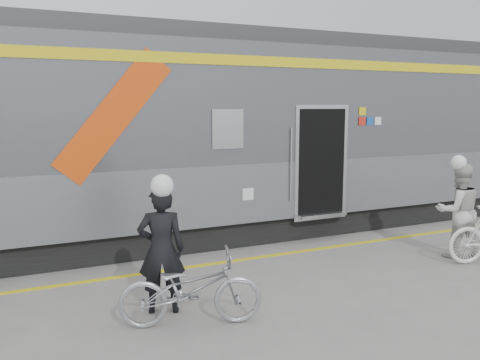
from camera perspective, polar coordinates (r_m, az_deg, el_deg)
ground at (r=7.44m, az=11.10°, el=-12.78°), size 90.00×90.00×0.00m
train at (r=10.37m, az=-5.71°, el=4.96°), size 24.00×3.17×4.10m
safety_strip at (r=9.16m, az=3.08°, el=-8.52°), size 24.00×0.12×0.01m
man at (r=6.65m, az=-8.83°, el=-7.75°), size 0.69×0.56×1.66m
bicycle_left at (r=6.33m, az=-5.54°, el=-12.10°), size 1.84×1.08×0.91m
woman at (r=9.72m, az=23.28°, el=-3.19°), size 0.97×0.85×1.66m
helmet_man at (r=6.45m, az=-9.02°, el=0.59°), size 0.29×0.29×0.29m
helmet_woman at (r=9.58m, az=23.61°, el=2.48°), size 0.27×0.27×0.27m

